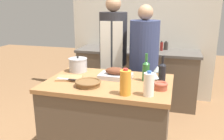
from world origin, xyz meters
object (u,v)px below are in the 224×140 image
Objects in this scene: condiment_bottle_tall at (111,43)px; wicker_basket at (88,83)px; stand_mixer at (147,41)px; person_cook_guest at (144,63)px; condiment_bottle_extra at (162,46)px; mixing_bowl at (161,86)px; wine_glass_left at (155,76)px; knife_chef at (67,79)px; milk_jug at (149,84)px; person_cook_aproned at (113,55)px; stock_pot at (78,65)px; wine_bottle_green at (146,70)px; condiment_bottle_short at (166,46)px; roasting_pan at (116,74)px; juice_jug at (125,83)px; wine_glass_right at (157,69)px; wine_bottle_dark at (162,71)px; cutting_board at (69,78)px.

wicker_basket is at bearing -80.19° from condiment_bottle_tall.
person_cook_guest is (0.09, -0.89, -0.14)m from stand_mixer.
wicker_basket is 1.59× the size of condiment_bottle_extra.
mixing_bowl is 0.85× the size of condiment_bottle_tall.
knife_chef is (-0.82, -0.12, -0.07)m from wine_glass_left.
mixing_bowl is 0.20m from milk_jug.
person_cook_aproned reaches higher than person_cook_guest.
wine_bottle_green reaches higher than stock_pot.
wicker_basket is 1.73× the size of condiment_bottle_short.
roasting_pan is 1.74m from condiment_bottle_short.
person_cook_guest reaches higher than milk_jug.
person_cook_guest reaches higher than juice_jug.
milk_jug is at bearing -44.98° from roasting_pan.
wine_bottle_green is (0.48, 0.30, 0.08)m from wicker_basket.
wine_glass_right is at bearing 100.90° from mixing_bowl.
roasting_pan is 1.29× the size of wine_bottle_dark.
roasting_pan is 0.46m from cutting_board.
cutting_board is 0.84m from wine_glass_left.
milk_jug is 0.48m from wine_glass_right.
wine_glass_left is (-0.06, -0.13, -0.01)m from wine_bottle_dark.
knife_chef is at bearing -107.72° from person_cook_aproned.
person_cook_aproned is at bearing -125.65° from condiment_bottle_short.
wine_glass_left is (0.86, -0.24, 0.01)m from stock_pot.
stock_pot is 0.99m from mixing_bowl.
stand_mixer reaches higher than condiment_bottle_short.
mixing_bowl reaches higher than cutting_board.
condiment_bottle_extra is at bearing 88.84° from wine_bottle_green.
condiment_bottle_tall is (-0.83, 1.70, -0.04)m from wine_bottle_green.
mixing_bowl is at bearing -62.66° from condiment_bottle_tall.
stock_pot is at bearing 163.67° from roasting_pan.
person_cook_aproned reaches higher than condiment_bottle_tall.
stock_pot is 1.39× the size of condiment_bottle_tall.
wine_glass_right is 0.66m from person_cook_guest.
stand_mixer is (0.27, 1.90, 0.11)m from wicker_basket.
knife_chef is (0.04, -0.35, -0.05)m from stock_pot.
cutting_board is 1.85m from condiment_bottle_tall.
stock_pot is 0.99× the size of knife_chef.
person_cook_guest is at bearing 99.64° from wine_bottle_green.
stand_mixer is at bearing 101.63° from wine_glass_right.
wine_bottle_green reaches higher than milk_jug.
roasting_pan is at bearing -103.14° from condiment_bottle_short.
wine_bottle_green is at bearing -93.23° from condiment_bottle_short.
condiment_bottle_extra is (-0.06, -0.10, 0.01)m from condiment_bottle_short.
wine_bottle_dark is 1.83× the size of condiment_bottle_short.
wine_glass_right is 0.95m from person_cook_aproned.
wine_bottle_dark is 1.63m from stand_mixer.
stand_mixer reaches higher than condiment_bottle_extra.
stock_pot is 0.85m from juice_jug.
roasting_pan is 0.46m from wine_bottle_dark.
wine_glass_right is 0.40× the size of stand_mixer.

